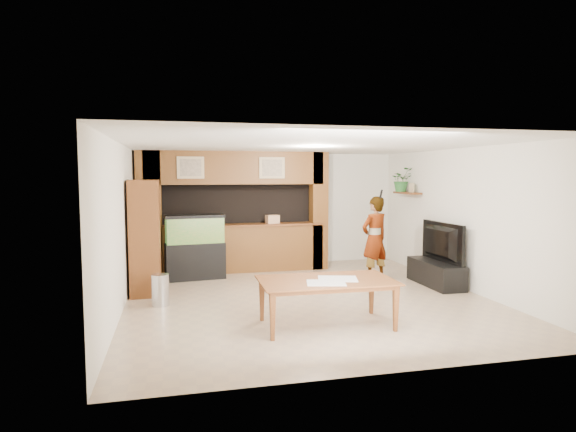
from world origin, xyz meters
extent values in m
plane|color=gray|center=(0.00, 0.00, 0.00)|extent=(6.50, 6.50, 0.00)
plane|color=white|center=(0.00, 0.00, 2.60)|extent=(6.50, 6.50, 0.00)
plane|color=silver|center=(0.00, 3.25, 1.30)|extent=(6.00, 0.00, 6.00)
plane|color=silver|center=(-3.00, 0.00, 1.30)|extent=(0.00, 6.50, 6.50)
plane|color=silver|center=(3.00, 0.00, 1.30)|extent=(0.00, 6.50, 6.50)
cube|color=brown|center=(-0.90, 2.45, 0.50)|extent=(3.80, 0.35, 1.00)
cube|color=brown|center=(-0.90, 2.45, 1.02)|extent=(3.80, 0.43, 0.04)
cube|color=brown|center=(-0.90, 2.45, 2.25)|extent=(3.80, 0.35, 0.70)
cube|color=brown|center=(-2.70, 2.45, 1.30)|extent=(0.50, 0.35, 2.60)
cube|color=brown|center=(0.95, 2.45, 1.30)|extent=(0.35, 0.35, 2.60)
cube|color=black|center=(-0.90, 3.00, 1.45)|extent=(4.20, 0.45, 0.85)
cube|color=tan|center=(-1.85, 2.26, 2.25)|extent=(0.55, 0.03, 0.45)
cube|color=tan|center=(-1.85, 2.24, 2.25)|extent=(0.43, 0.01, 0.35)
cube|color=tan|center=(-0.15, 2.26, 2.25)|extent=(0.55, 0.03, 0.45)
cube|color=tan|center=(-0.15, 2.24, 2.25)|extent=(0.43, 0.01, 0.35)
cylinder|color=black|center=(-2.97, 1.00, 1.90)|extent=(0.04, 0.25, 0.25)
cylinder|color=white|center=(-2.94, 1.00, 1.90)|extent=(0.01, 0.21, 0.21)
cube|color=brown|center=(2.85, 1.95, 1.70)|extent=(0.25, 0.90, 0.04)
cube|color=brown|center=(-2.70, 0.94, 1.01)|extent=(0.50, 0.82, 2.02)
cylinder|color=#B2B2B7|center=(-2.43, 0.06, 0.26)|extent=(0.28, 0.28, 0.51)
cube|color=black|center=(-1.80, 1.95, 0.37)|extent=(1.18, 0.44, 0.74)
cube|color=#327E33|center=(-1.80, 1.95, 0.99)|extent=(1.13, 0.41, 0.51)
cube|color=black|center=(-1.80, 1.95, 1.27)|extent=(1.18, 0.44, 0.06)
cube|color=black|center=(2.65, 0.34, 0.23)|extent=(0.50, 1.37, 0.46)
imported|color=black|center=(2.65, 0.34, 0.83)|extent=(0.22, 1.30, 0.75)
cube|color=tan|center=(2.85, 1.75, 1.82)|extent=(0.06, 0.15, 0.20)
imported|color=#2A6A2D|center=(2.82, 2.18, 1.99)|extent=(0.53, 0.47, 0.54)
imported|color=tan|center=(1.66, 0.96, 0.84)|extent=(0.71, 0.59, 1.68)
cylinder|color=black|center=(1.71, 0.80, 1.73)|extent=(0.04, 0.11, 0.17)
imported|color=brown|center=(-0.15, -1.59, 0.33)|extent=(1.89, 1.08, 0.66)
cube|color=silver|center=(-0.22, -1.76, 0.66)|extent=(0.59, 0.49, 0.01)
cube|color=silver|center=(0.01, -1.56, 0.66)|extent=(0.62, 0.52, 0.01)
cube|color=tan|center=(-0.10, 2.45, 1.13)|extent=(0.31, 0.24, 0.18)
camera|label=1|loc=(-2.17, -7.83, 2.12)|focal=30.00mm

